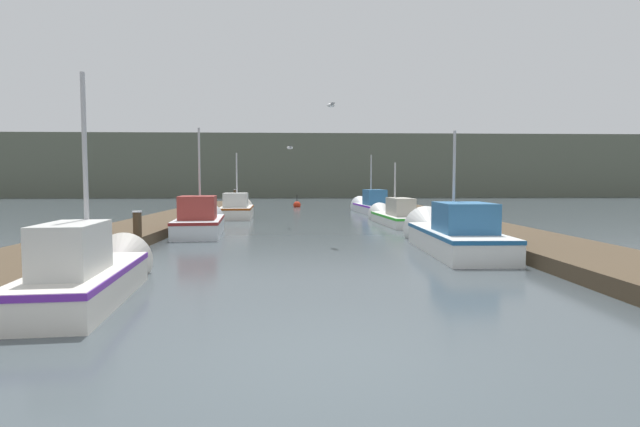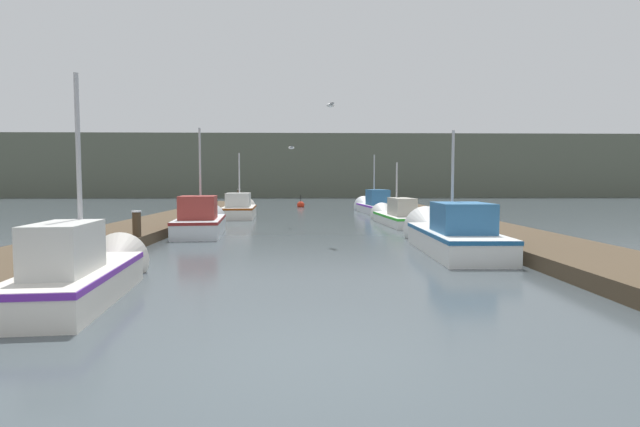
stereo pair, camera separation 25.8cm
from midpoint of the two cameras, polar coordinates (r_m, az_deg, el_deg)
The scene contains 16 objects.
ground_plane at distance 5.84m, azimuth 0.97°, elevation -16.67°, with size 200.00×200.00×0.00m.
dock_left at distance 22.43m, azimuth -17.68°, elevation -1.16°, with size 2.83×40.00×0.35m.
dock_right at distance 22.57m, azimuth 15.86°, elevation -1.09°, with size 2.83×40.00×0.35m.
distant_shore_ridge at distance 67.41m, azimuth -1.29°, elevation 5.31°, with size 120.00×16.00×7.67m.
fishing_boat_0 at distance 9.68m, azimuth -24.62°, elevation -6.07°, with size 1.71×4.66×4.19m.
fishing_boat_1 at distance 15.23m, azimuth 14.91°, elevation -2.26°, with size 1.83×6.32×3.94m.
fishing_boat_2 at distance 19.78m, azimuth -13.00°, elevation -0.84°, with size 2.10×5.34×4.46m.
fishing_boat_3 at distance 23.92m, azimuth 8.89°, elevation -0.23°, with size 1.70×6.17×3.28m.
fishing_boat_4 at distance 28.13m, azimuth -8.86°, elevation 0.52°, with size 1.87×5.06×4.01m.
fishing_boat_5 at distance 32.20m, azimuth 6.31°, elevation 0.94°, with size 1.98×6.25×4.10m.
mooring_piling_1 at distance 38.48m, azimuth -9.06°, elevation 1.74°, with size 0.26×0.26×1.39m.
mooring_piling_2 at distance 15.90m, azimuth -19.77°, elevation -1.73°, with size 0.29×0.29×1.13m.
mooring_piling_3 at distance 12.04m, azimuth -25.88°, elevation -3.44°, with size 0.30×0.30×1.20m.
channel_buoy at distance 38.30m, azimuth -2.03°, elevation 0.97°, with size 0.58×0.58×1.08m.
seagull_lead at distance 16.93m, azimuth 1.64°, elevation 12.28°, with size 0.30×0.56×0.12m.
seagull_1 at distance 22.67m, azimuth -2.97°, elevation 7.52°, with size 0.30×0.56×0.12m.
Camera 2 is at (-0.11, -5.47, 2.04)m, focal length 28.00 mm.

